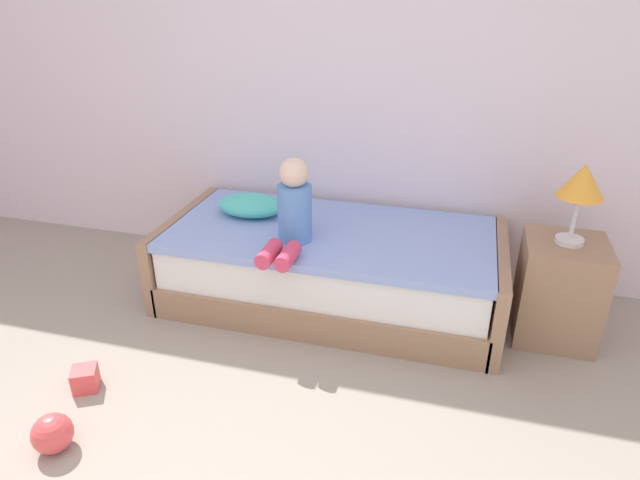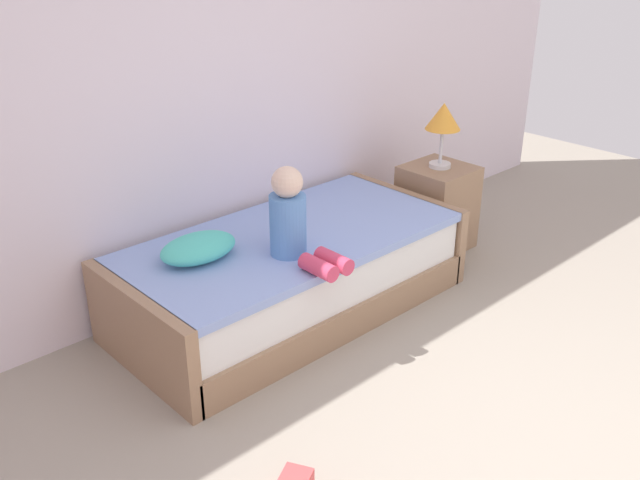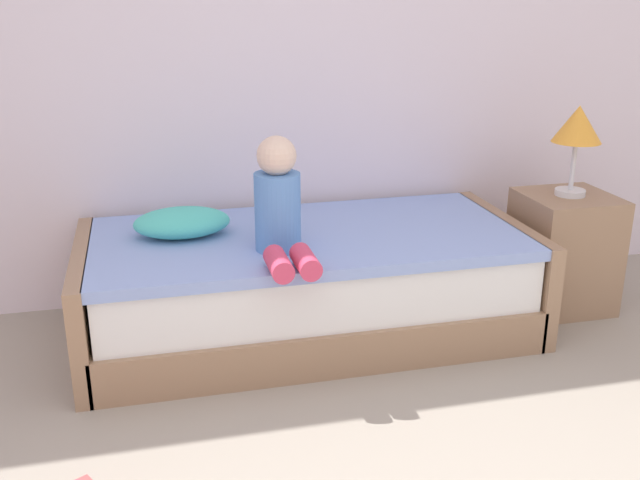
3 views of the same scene
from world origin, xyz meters
The scene contains 8 objects.
wall_rear centered at (0.00, 2.60, 1.45)m, with size 7.20×0.10×2.90m, color white.
bed centered at (0.21, 2.00, 0.25)m, with size 2.11×1.00×0.50m.
nightstand centered at (1.56, 1.98, 0.30)m, with size 0.44×0.44×0.60m, color #997556.
table_lamp centered at (1.56, 1.98, 0.94)m, with size 0.24×0.24×0.45m.
child_figure centered at (0.04, 1.77, 0.70)m, with size 0.20×0.51×0.50m.
pillow centered at (-0.35, 2.10, 0.56)m, with size 0.44×0.30×0.13m, color #4CCCBC.
toy_ball centered at (-0.66, 0.45, 0.09)m, with size 0.18×0.18×0.18m, color #E54C4C.
toy_block centered at (-0.78, 0.83, 0.06)m, with size 0.12×0.12×0.12m, color #E54C4C.
Camera 1 is at (0.97, -0.97, 1.92)m, focal length 30.74 mm.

